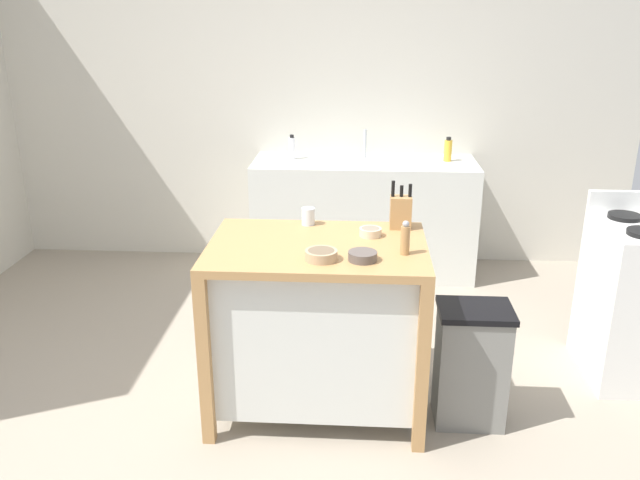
{
  "coord_description": "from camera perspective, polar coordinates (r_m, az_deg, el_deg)",
  "views": [
    {
      "loc": [
        0.36,
        -2.84,
        2.01
      ],
      "look_at": [
        0.16,
        0.34,
        0.86
      ],
      "focal_mm": 36.67,
      "sensor_mm": 36.0,
      "label": 1
    }
  ],
  "objects": [
    {
      "name": "trash_bin",
      "position": [
        3.41,
        13.04,
        -10.53
      ],
      "size": [
        0.36,
        0.28,
        0.63
      ],
      "color": "slate",
      "rests_on": "ground"
    },
    {
      "name": "bowl_ceramic_small",
      "position": [
        3.31,
        4.42,
        0.72
      ],
      "size": [
        0.11,
        0.11,
        0.04
      ],
      "color": "beige",
      "rests_on": "kitchen_island"
    },
    {
      "name": "bottle_spray_cleaner",
      "position": [
        5.09,
        11.1,
        7.71
      ],
      "size": [
        0.06,
        0.06,
        0.18
      ],
      "color": "yellow",
      "rests_on": "sink_counter"
    },
    {
      "name": "knife_block",
      "position": [
        3.42,
        7.05,
        2.49
      ],
      "size": [
        0.11,
        0.09,
        0.25
      ],
      "color": "#AD7F4C",
      "rests_on": "kitchen_island"
    },
    {
      "name": "ground_plane",
      "position": [
        3.5,
        -3.1,
        -15.28
      ],
      "size": [
        6.05,
        6.05,
        0.0
      ],
      "primitive_type": "plane",
      "color": "gray",
      "rests_on": "ground"
    },
    {
      "name": "bowl_stoneware_deep",
      "position": [
        2.99,
        3.74,
        -1.38
      ],
      "size": [
        0.13,
        0.13,
        0.04
      ],
      "color": "#564C47",
      "rests_on": "kitchen_island"
    },
    {
      "name": "drinking_cup",
      "position": [
        3.46,
        -1.04,
        2.08
      ],
      "size": [
        0.07,
        0.07,
        0.09
      ],
      "color": "silver",
      "rests_on": "kitchen_island"
    },
    {
      "name": "bowl_ceramic_wide",
      "position": [
        2.99,
        0.11,
        -1.29
      ],
      "size": [
        0.15,
        0.15,
        0.05
      ],
      "color": "tan",
      "rests_on": "kitchen_island"
    },
    {
      "name": "sink_counter",
      "position": [
        5.13,
        3.8,
        2.01
      ],
      "size": [
        1.7,
        0.6,
        0.89
      ],
      "color": "silver",
      "rests_on": "ground"
    },
    {
      "name": "sink_faucet",
      "position": [
        5.13,
        3.95,
        8.4
      ],
      "size": [
        0.02,
        0.02,
        0.22
      ],
      "color": "#B7BCC1",
      "rests_on": "sink_counter"
    },
    {
      "name": "pepper_grinder",
      "position": [
        3.06,
        7.45,
        0.12
      ],
      "size": [
        0.04,
        0.04,
        0.16
      ],
      "color": "#AD7F4C",
      "rests_on": "kitchen_island"
    },
    {
      "name": "bottle_hand_soap",
      "position": [
        5.07,
        -2.46,
        8.04
      ],
      "size": [
        0.05,
        0.05,
        0.19
      ],
      "color": "white",
      "rests_on": "sink_counter"
    },
    {
      "name": "kitchen_island",
      "position": [
        3.35,
        -0.22,
        -6.83
      ],
      "size": [
        1.07,
        0.75,
        0.91
      ],
      "color": "#AD7F4C",
      "rests_on": "ground"
    },
    {
      "name": "wall_back",
      "position": [
        5.3,
        -0.33,
        12.07
      ],
      "size": [
        5.05,
        0.1,
        2.6
      ],
      "primitive_type": "cube",
      "color": "beige",
      "rests_on": "ground"
    }
  ]
}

